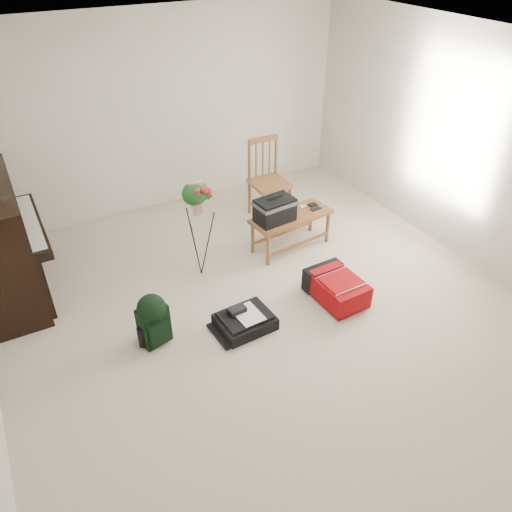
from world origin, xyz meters
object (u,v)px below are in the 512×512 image
red_suitcase (334,285)px  flower_stand (198,230)px  bench (279,211)px  green_backpack (153,318)px  black_duffel (245,320)px  piano (1,245)px  dining_chair (268,181)px

red_suitcase → flower_stand: size_ratio=0.55×
bench → red_suitcase: (0.06, -1.03, -0.39)m
red_suitcase → green_backpack: bearing=170.6°
green_backpack → flower_stand: (0.80, 0.79, 0.27)m
flower_stand → black_duffel: bearing=-73.4°
red_suitcase → black_duffel: bearing=176.6°
piano → green_backpack: size_ratio=2.78×
red_suitcase → bench: bearing=91.3°
bench → dining_chair: bearing=63.3°
dining_chair → piano: bearing=-175.3°
piano → red_suitcase: size_ratio=2.34×
flower_stand → dining_chair: bearing=46.3°
green_backpack → dining_chair: bearing=22.5°
piano → black_duffel: (1.89, -1.65, -0.52)m
piano → bench: piano is taller
piano → flower_stand: (1.87, -0.64, -0.03)m
bench → dining_chair: (0.31, 0.80, -0.03)m
red_suitcase → flower_stand: 1.54m
bench → red_suitcase: bench is taller
dining_chair → green_backpack: dining_chair is taller
piano → flower_stand: piano is taller
red_suitcase → piano: bearing=148.3°
red_suitcase → flower_stand: flower_stand is taller
bench → green_backpack: (-1.80, -0.78, -0.23)m
black_duffel → piano: bearing=135.7°
dining_chair → black_duffel: (-1.28, -1.80, -0.43)m
dining_chair → green_backpack: 2.65m
bench → red_suitcase: 1.10m
bench → piano: bearing=161.8°
black_duffel → flower_stand: (-0.02, 1.01, 0.49)m
flower_stand → bench: bearing=14.7°
bench → flower_stand: (-1.00, 0.01, 0.04)m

